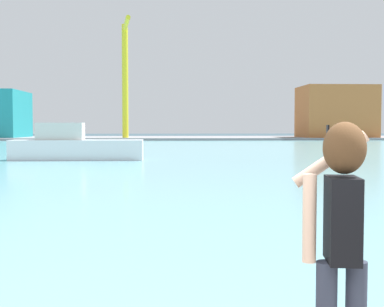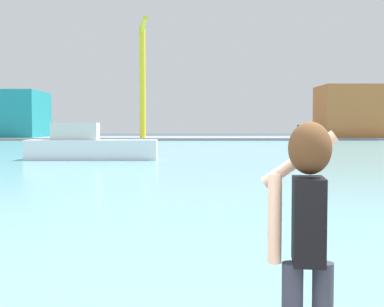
# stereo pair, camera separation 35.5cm
# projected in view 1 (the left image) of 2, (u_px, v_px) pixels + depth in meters

# --- Properties ---
(ground_plane) EXTENTS (220.00, 220.00, 0.00)m
(ground_plane) POSITION_uv_depth(u_px,v_px,m) (169.00, 150.00, 52.59)
(ground_plane) COLOR #334751
(harbor_water) EXTENTS (140.00, 100.00, 0.02)m
(harbor_water) POSITION_uv_depth(u_px,v_px,m) (169.00, 149.00, 54.58)
(harbor_water) COLOR #6BA8B2
(harbor_water) RESTS_ON ground_plane
(far_shore_dock) EXTENTS (140.00, 20.00, 0.39)m
(far_shore_dock) POSITION_uv_depth(u_px,v_px,m) (167.00, 138.00, 94.46)
(far_shore_dock) COLOR gray
(far_shore_dock) RESTS_ON ground_plane
(person_photographer) EXTENTS (0.53, 0.56, 1.74)m
(person_photographer) POSITION_uv_depth(u_px,v_px,m) (341.00, 225.00, 3.50)
(person_photographer) COLOR #2D3342
(person_photographer) RESTS_ON quay_promenade
(boat_moored) EXTENTS (8.93, 1.88, 2.54)m
(boat_moored) POSITION_uv_depth(u_px,v_px,m) (74.00, 147.00, 36.22)
(boat_moored) COLOR white
(boat_moored) RESTS_ON harbor_water
(warehouse_right) EXTENTS (12.06, 9.74, 8.81)m
(warehouse_right) POSITION_uv_depth(u_px,v_px,m) (336.00, 112.00, 92.23)
(warehouse_right) COLOR #B26633
(warehouse_right) RESTS_ON far_shore_dock
(port_crane) EXTENTS (2.04, 10.22, 18.50)m
(port_crane) POSITION_uv_depth(u_px,v_px,m) (125.00, 70.00, 86.20)
(port_crane) COLOR yellow
(port_crane) RESTS_ON far_shore_dock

